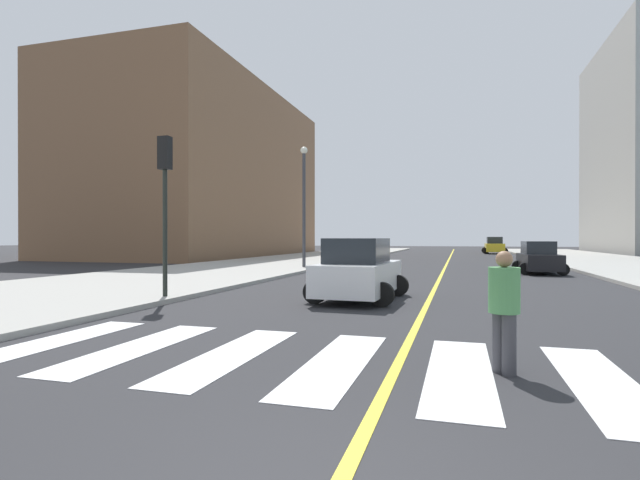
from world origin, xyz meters
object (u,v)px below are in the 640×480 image
Objects in this scene: car_black_second at (539,258)px; street_lamp at (304,196)px; traffic_light_far_corner at (165,184)px; pedestrian_crossing at (504,306)px; car_yellow_nearest at (494,246)px; car_white_third at (359,271)px.

street_lamp is (-13.20, -0.35, 3.66)m from car_black_second.
traffic_light_far_corner is 2.79× the size of pedestrian_crossing.
car_white_third is at bearing 81.43° from car_yellow_nearest.
car_black_second is at bearing 50.50° from traffic_light_far_corner.
street_lamp is at bearing 68.68° from car_yellow_nearest.
car_white_third is 0.90× the size of traffic_light_far_corner.
pedestrian_crossing is at bearing 86.35° from car_yellow_nearest.
car_white_third is 14.91m from street_lamp.
traffic_light_far_corner is at bearing -88.05° from street_lamp.
car_yellow_nearest is 47.37m from car_white_third.
car_yellow_nearest reaches higher than car_white_third.
car_yellow_nearest is 54.25m from pedestrian_crossing.
traffic_light_far_corner is 15.07m from street_lamp.
car_white_third is 2.51× the size of pedestrian_crossing.
car_yellow_nearest is 0.62× the size of street_lamp.
traffic_light_far_corner is at bearing 17.90° from pedestrian_crossing.
car_black_second is 21.08m from pedestrian_crossing.
street_lamp reaches higher than car_yellow_nearest.
car_yellow_nearest is 33.35m from car_black_second.
car_white_third is 6.48m from traffic_light_far_corner.
car_white_third is 8.15m from pedestrian_crossing.
car_white_third is (-7.06, -46.84, -0.06)m from car_yellow_nearest.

